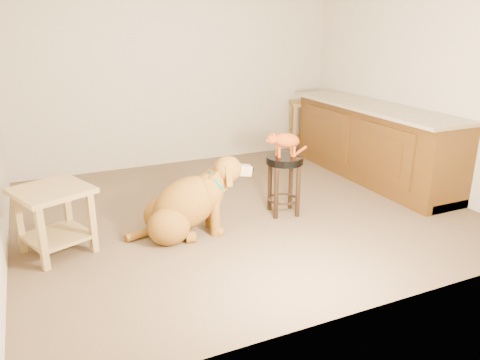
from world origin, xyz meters
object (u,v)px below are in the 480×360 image
padded_stool (284,173)px  golden_retriever (187,205)px  wood_stool (304,126)px  side_table (54,211)px  tabby_kitten (284,141)px

padded_stool → golden_retriever: (-1.07, -0.07, -0.15)m
golden_retriever → wood_stool: bearing=45.4°
padded_stool → wood_stool: (1.44, 1.94, -0.03)m
padded_stool → side_table: padded_stool is taller
side_table → golden_retriever: (1.14, -0.13, -0.10)m
wood_stool → tabby_kitten: (-1.45, -1.94, 0.37)m
side_table → golden_retriever: size_ratio=0.60×
side_table → tabby_kitten: 2.23m
padded_stool → side_table: bearing=178.6°
side_table → golden_retriever: golden_retriever is taller
padded_stool → golden_retriever: 1.08m
golden_retriever → padded_stool: bearing=10.5°
wood_stool → tabby_kitten: size_ratio=1.63×
golden_retriever → tabby_kitten: 1.17m
wood_stool → tabby_kitten: bearing=-126.8°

